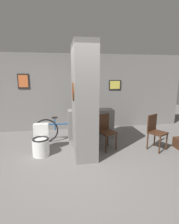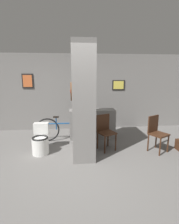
% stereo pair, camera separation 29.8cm
% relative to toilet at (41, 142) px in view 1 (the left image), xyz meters
% --- Properties ---
extents(ground_plane, '(14.00, 14.00, 0.00)m').
position_rel_toilet_xyz_m(ground_plane, '(0.92, -0.67, -0.30)').
color(ground_plane, slate).
extents(wall_back, '(8.00, 0.09, 2.60)m').
position_rel_toilet_xyz_m(wall_back, '(0.92, 1.96, 1.00)').
color(wall_back, gray).
rests_on(wall_back, ground_plane).
extents(pillar_center, '(0.53, 1.12, 2.60)m').
position_rel_toilet_xyz_m(pillar_center, '(1.04, -0.11, 1.00)').
color(pillar_center, gray).
rests_on(pillar_center, ground_plane).
extents(counter_shelf, '(1.37, 0.44, 0.88)m').
position_rel_toilet_xyz_m(counter_shelf, '(1.39, 0.95, 0.14)').
color(counter_shelf, gray).
rests_on(counter_shelf, ground_plane).
extents(toilet, '(0.40, 0.56, 0.71)m').
position_rel_toilet_xyz_m(toilet, '(0.00, 0.00, 0.00)').
color(toilet, white).
rests_on(toilet, ground_plane).
extents(chair_near_pillar, '(0.51, 0.51, 0.90)m').
position_rel_toilet_xyz_m(chair_near_pillar, '(1.63, 0.09, 0.21)').
color(chair_near_pillar, '#422616').
rests_on(chair_near_pillar, ground_plane).
extents(chair_by_doorway, '(0.53, 0.53, 0.90)m').
position_rel_toilet_xyz_m(chair_by_doorway, '(2.89, -0.16, 0.21)').
color(chair_by_doorway, '#422616').
rests_on(chair_by_doorway, ground_plane).
extents(bicycle, '(1.71, 0.42, 0.74)m').
position_rel_toilet_xyz_m(bicycle, '(0.58, 0.78, 0.06)').
color(bicycle, black).
rests_on(bicycle, ground_plane).
extents(bottle_tall, '(0.09, 0.09, 0.33)m').
position_rel_toilet_xyz_m(bottle_tall, '(1.40, 0.93, 0.70)').
color(bottle_tall, '#267233').
rests_on(bottle_tall, counter_shelf).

